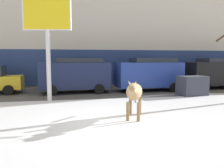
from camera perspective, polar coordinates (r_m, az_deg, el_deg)
name	(u,v)px	position (r m, az deg, el deg)	size (l,w,h in m)	color
ground_plane	(112,124)	(7.92, -0.07, -10.14)	(120.00, 120.00, 0.00)	white
road_strip	(92,92)	(15.41, -5.25, -2.03)	(60.00, 5.60, 0.01)	#514F4C
building_facade	(85,12)	(21.42, -6.91, 17.73)	(44.00, 6.10, 13.00)	beige
cow_tan	(134,93)	(8.48, 5.70, -2.18)	(1.05, 1.92, 1.54)	tan
billboard	(47,19)	(12.53, -16.30, 15.61)	(2.51, 0.68, 5.56)	silver
car_navy_van	(75,74)	(15.13, -9.42, 2.47)	(4.71, 2.35, 2.32)	#19234C
car_blue_van	(149,73)	(15.99, 9.41, 2.67)	(4.71, 2.35, 2.32)	#233D9E
car_black_van	(215,72)	(18.95, 24.97, 2.73)	(4.71, 2.35, 2.32)	black
pedestrian_near_billboard	(39,76)	(18.80, -18.27, 1.87)	(0.36, 0.24, 1.73)	#282833
pedestrian_by_cars	(44,76)	(18.75, -17.07, 1.90)	(0.36, 0.24, 1.73)	#282833
dumpster	(192,86)	(14.82, 19.84, -0.40)	(1.70, 1.10, 1.20)	#383D4C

